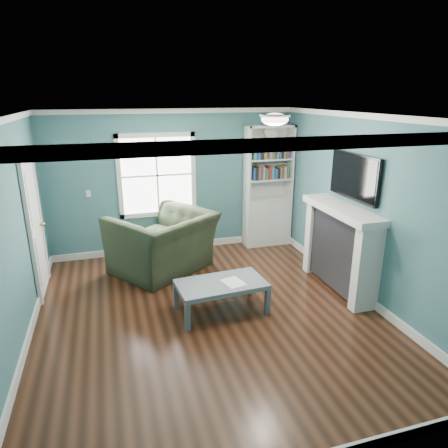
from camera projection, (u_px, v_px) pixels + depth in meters
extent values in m
plane|color=black|center=(209.00, 314.00, 5.40)|extent=(5.00, 5.00, 0.00)
plane|color=#3B7070|center=(174.00, 183.00, 7.28)|extent=(4.50, 0.00, 4.50)
plane|color=#3B7070|center=(299.00, 331.00, 2.72)|extent=(4.50, 0.00, 4.50)
plane|color=#3B7070|center=(10.00, 241.00, 4.39)|extent=(0.00, 5.00, 5.00)
plane|color=#3B7070|center=(363.00, 209.00, 5.61)|extent=(0.00, 5.00, 5.00)
plane|color=white|center=(206.00, 116.00, 4.60)|extent=(5.00, 5.00, 0.00)
cube|color=white|center=(177.00, 246.00, 7.65)|extent=(4.50, 0.03, 0.12)
cube|color=white|center=(29.00, 337.00, 4.78)|extent=(0.03, 5.00, 0.12)
cube|color=white|center=(353.00, 288.00, 5.99)|extent=(0.03, 5.00, 0.12)
cube|color=white|center=(171.00, 111.00, 6.87)|extent=(4.50, 0.04, 0.08)
cube|color=white|center=(310.00, 143.00, 2.35)|extent=(4.50, 0.04, 0.08)
cube|color=white|center=(372.00, 116.00, 5.21)|extent=(0.04, 5.00, 0.08)
cube|color=white|center=(157.00, 175.00, 7.14)|extent=(1.24, 0.01, 1.34)
cube|color=white|center=(119.00, 178.00, 6.95)|extent=(0.08, 0.06, 1.50)
cube|color=white|center=(193.00, 174.00, 7.31)|extent=(0.08, 0.06, 1.50)
cube|color=white|center=(159.00, 214.00, 7.35)|extent=(1.40, 0.06, 0.08)
cube|color=white|center=(155.00, 135.00, 6.91)|extent=(1.40, 0.06, 0.08)
cube|color=white|center=(157.00, 176.00, 7.13)|extent=(1.24, 0.03, 0.03)
cube|color=white|center=(157.00, 176.00, 7.13)|extent=(0.03, 0.03, 1.34)
cube|color=silver|center=(267.00, 222.00, 7.83)|extent=(0.90, 0.35, 0.90)
cube|color=silver|center=(247.00, 164.00, 7.36)|extent=(0.04, 0.35, 1.40)
cube|color=silver|center=(290.00, 162.00, 7.59)|extent=(0.04, 0.35, 1.40)
cube|color=silver|center=(265.00, 162.00, 7.63)|extent=(0.90, 0.02, 1.40)
cube|color=silver|center=(270.00, 126.00, 7.27)|extent=(0.90, 0.35, 0.04)
cube|color=silver|center=(267.00, 198.00, 7.69)|extent=(0.84, 0.33, 0.03)
cube|color=silver|center=(268.00, 179.00, 7.57)|extent=(0.84, 0.33, 0.03)
cube|color=silver|center=(269.00, 159.00, 7.45)|extent=(0.84, 0.33, 0.03)
cube|color=silver|center=(270.00, 140.00, 7.34)|extent=(0.84, 0.33, 0.03)
cube|color=#264C8C|center=(269.00, 173.00, 7.51)|extent=(0.70, 0.25, 0.22)
cube|color=black|center=(270.00, 152.00, 7.40)|extent=(0.70, 0.25, 0.22)
cylinder|color=beige|center=(271.00, 132.00, 7.25)|extent=(0.26, 0.06, 0.26)
cube|color=black|center=(340.00, 251.00, 5.97)|extent=(0.30, 1.20, 1.10)
cube|color=black|center=(338.00, 264.00, 6.02)|extent=(0.22, 0.65, 0.70)
cube|color=silver|center=(367.00, 269.00, 5.35)|extent=(0.36, 0.16, 1.20)
cube|color=silver|center=(317.00, 237.00, 6.57)|extent=(0.36, 0.16, 1.20)
cube|color=silver|center=(342.00, 210.00, 5.75)|extent=(0.44, 1.58, 0.10)
cube|color=black|center=(354.00, 177.00, 5.65)|extent=(0.06, 1.10, 0.65)
cube|color=silver|center=(35.00, 226.00, 5.76)|extent=(0.04, 0.80, 2.05)
cube|color=white|center=(31.00, 236.00, 5.35)|extent=(0.05, 0.08, 2.13)
cube|color=white|center=(40.00, 217.00, 6.17)|extent=(0.05, 0.08, 2.13)
cube|color=white|center=(24.00, 152.00, 5.43)|extent=(0.05, 0.98, 0.08)
sphere|color=#BF8C3F|center=(43.00, 224.00, 6.07)|extent=(0.07, 0.07, 0.07)
ellipsoid|color=white|center=(275.00, 119.00, 4.95)|extent=(0.34, 0.34, 0.15)
cylinder|color=white|center=(275.00, 115.00, 4.94)|extent=(0.38, 0.38, 0.03)
cube|color=white|center=(88.00, 194.00, 6.89)|extent=(0.08, 0.01, 0.12)
imported|color=black|center=(163.00, 233.00, 6.56)|extent=(1.80, 1.67, 1.32)
cube|color=#4F585F|center=(187.00, 317.00, 4.99)|extent=(0.07, 0.07, 0.36)
cube|color=#4F585F|center=(268.00, 301.00, 5.36)|extent=(0.07, 0.07, 0.36)
cube|color=#4F585F|center=(176.00, 296.00, 5.50)|extent=(0.07, 0.07, 0.36)
cube|color=#4F585F|center=(250.00, 283.00, 5.88)|extent=(0.07, 0.07, 0.36)
cube|color=#516069|center=(221.00, 284.00, 5.37)|extent=(1.22, 0.73, 0.06)
cube|color=white|center=(233.00, 282.00, 5.36)|extent=(0.32, 0.37, 0.00)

